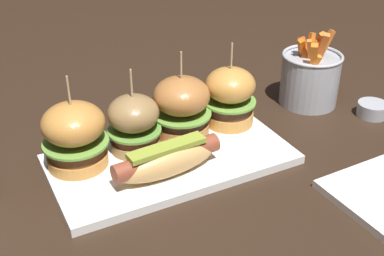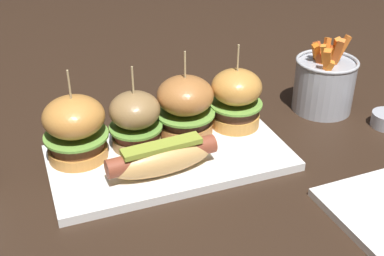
{
  "view_description": "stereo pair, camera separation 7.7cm",
  "coord_description": "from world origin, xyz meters",
  "views": [
    {
      "loc": [
        -0.27,
        -0.59,
        0.44
      ],
      "look_at": [
        0.04,
        0.0,
        0.05
      ],
      "focal_mm": 46.32,
      "sensor_mm": 36.0,
      "label": 1
    },
    {
      "loc": [
        -0.2,
        -0.63,
        0.44
      ],
      "look_at": [
        0.04,
        0.0,
        0.05
      ],
      "focal_mm": 46.32,
      "sensor_mm": 36.0,
      "label": 2
    }
  ],
  "objects": [
    {
      "name": "ground_plane",
      "position": [
        0.0,
        0.0,
        0.0
      ],
      "size": [
        3.0,
        3.0,
        0.0
      ],
      "primitive_type": "plane",
      "color": "black"
    },
    {
      "name": "sauce_ramekin",
      "position": [
        0.4,
        -0.03,
        0.01
      ],
      "size": [
        0.06,
        0.06,
        0.03
      ],
      "color": "#A8AAB2",
      "rests_on": "ground"
    },
    {
      "name": "platter_main",
      "position": [
        0.0,
        0.0,
        0.01
      ],
      "size": [
        0.37,
        0.2,
        0.01
      ],
      "primitive_type": "cube",
      "color": "white",
      "rests_on": "ground"
    },
    {
      "name": "slider_far_left",
      "position": [
        -0.14,
        0.04,
        0.07
      ],
      "size": [
        0.1,
        0.1,
        0.15
      ],
      "color": "#CA853C",
      "rests_on": "platter_main"
    },
    {
      "name": "hot_dog",
      "position": [
        -0.03,
        -0.04,
        0.04
      ],
      "size": [
        0.17,
        0.06,
        0.05
      ],
      "color": "tan",
      "rests_on": "platter_main"
    },
    {
      "name": "slider_center_right",
      "position": [
        0.05,
        0.05,
        0.07
      ],
      "size": [
        0.1,
        0.1,
        0.15
      ],
      "color": "#B06E37",
      "rests_on": "platter_main"
    },
    {
      "name": "slider_center_left",
      "position": [
        -0.04,
        0.04,
        0.06
      ],
      "size": [
        0.09,
        0.09,
        0.14
      ],
      "color": "olive",
      "rests_on": "platter_main"
    },
    {
      "name": "slider_far_right",
      "position": [
        0.14,
        0.05,
        0.07
      ],
      "size": [
        0.09,
        0.09,
        0.15
      ],
      "color": "#CE8C3E",
      "rests_on": "platter_main"
    },
    {
      "name": "fries_bucket",
      "position": [
        0.33,
        0.07,
        0.05
      ],
      "size": [
        0.11,
        0.11,
        0.15
      ],
      "color": "#A8AAB2",
      "rests_on": "ground"
    }
  ]
}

